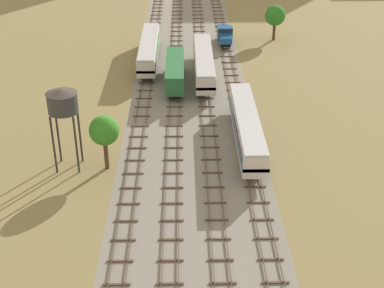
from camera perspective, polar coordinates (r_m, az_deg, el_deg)
ground_plane at (r=79.34m, az=-0.17°, el=3.98°), size 480.00×480.00×0.00m
ballast_bed at (r=79.34m, az=-0.17°, el=3.98°), size 17.59×176.00×0.01m
track_far_left at (r=80.40m, az=-5.04°, el=4.32°), size 2.40×126.00×0.29m
track_left at (r=80.20m, az=-1.80°, el=4.36°), size 2.40×126.00×0.29m
track_centre_left at (r=80.25m, az=1.44°, el=4.38°), size 2.40×126.00×0.29m
track_centre at (r=80.56m, az=4.67°, el=4.39°), size 2.40×126.00×0.29m
diesel_railcar_centre_nearest at (r=68.17m, az=5.69°, el=1.90°), size 2.96×20.50×3.80m
freight_boxcar_left_near at (r=85.52m, az=-1.77°, el=7.63°), size 2.87×14.00×3.60m
diesel_railcar_centre_left_mid at (r=88.49m, az=1.21°, el=8.47°), size 2.96×20.50×3.80m
diesel_railcar_far_left_midfar at (r=94.96m, az=-4.49°, el=9.82°), size 2.96×20.50×3.80m
shunter_loco_centre_far at (r=104.80m, az=3.41°, el=11.34°), size 2.74×8.46×3.10m
water_tower at (r=62.16m, az=-13.26°, el=4.20°), size 3.52×3.52×9.77m
lineside_tree_0 at (r=62.44m, az=-9.07°, el=1.34°), size 3.41×3.41×6.62m
lineside_tree_1 at (r=107.34m, az=8.59°, el=12.99°), size 3.86×3.86×6.67m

